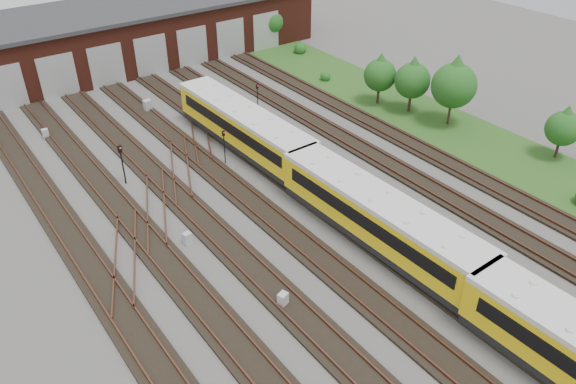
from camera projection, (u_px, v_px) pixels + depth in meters
ground at (332, 239)px, 37.38m from camera, size 120.00×120.00×0.00m
track_network at (325, 234)px, 37.63m from camera, size 30.40×70.00×0.33m
maintenance_shed at (102, 38)px, 62.59m from camera, size 51.00×12.50×6.35m
grass_verge at (417, 114)px, 53.53m from camera, size 8.00×55.00×0.05m
metro_train at (379, 218)px, 35.83m from camera, size 3.24×48.33×3.36m
signal_mast_0 at (122, 159)px, 42.02m from camera, size 0.32×0.30×3.30m
signal_mast_1 at (224, 143)px, 44.74m from camera, size 0.23×0.22×2.94m
signal_mast_2 at (267, 141)px, 44.24m from camera, size 0.30×0.29×3.47m
signal_mast_3 at (257, 94)px, 53.23m from camera, size 0.23×0.21×2.72m
relay_cabinet_0 at (283, 300)px, 31.91m from camera, size 0.67×0.61×0.92m
relay_cabinet_1 at (45, 134)px, 49.24m from camera, size 0.54×0.46×0.85m
relay_cabinet_2 at (187, 239)px, 36.71m from camera, size 0.55×0.47×0.86m
relay_cabinet_3 at (148, 106)px, 53.80m from camera, size 0.73×0.62×1.14m
relay_cabinet_4 at (235, 111)px, 52.89m from camera, size 0.70×0.60×1.14m
tree_0 at (271, 18)px, 68.83m from camera, size 3.08×3.08×5.10m
tree_1 at (380, 71)px, 53.83m from camera, size 3.12×3.12×5.17m
tree_2 at (455, 80)px, 49.42m from camera, size 4.01×4.01×6.65m
tree_3 at (413, 77)px, 52.11m from camera, size 3.34×3.34×5.53m
tree_4 at (564, 125)px, 44.91m from camera, size 2.84×2.84×4.70m
bush_1 at (325, 75)px, 60.40m from camera, size 1.11×1.11×1.11m
bush_2 at (300, 47)px, 67.55m from camera, size 1.49×1.49×1.49m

